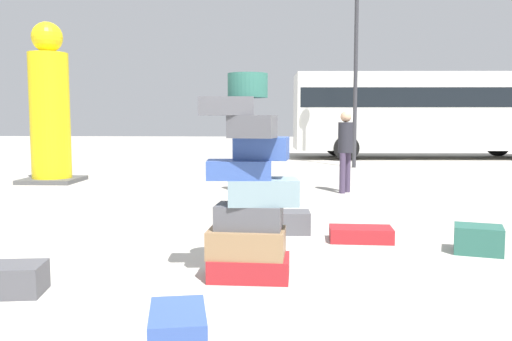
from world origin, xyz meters
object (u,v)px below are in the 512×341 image
object	(u,v)px
suitcase_maroon_behind_tower	(361,234)
parked_bus	(428,109)
suitcase_charcoal_upright_blue	(287,222)
person_tourist_with_camera	(345,144)
yellow_dummy_statue	(50,112)
lamp_post	(356,25)
suitcase_tower	(250,198)
person_bearded_onlooker	(245,142)
suitcase_teal_white_trunk	(478,239)
suitcase_charcoal_left_side	(12,279)

from	to	relation	value
suitcase_maroon_behind_tower	parked_bus	distance (m)	14.87
suitcase_charcoal_upright_blue	person_tourist_with_camera	xyz separation A→B (m)	(1.16, 3.89, 0.83)
yellow_dummy_statue	lamp_post	bearing A→B (deg)	29.29
suitcase_tower	suitcase_maroon_behind_tower	bearing A→B (deg)	51.74
parked_bus	lamp_post	xyz separation A→B (m)	(-3.23, -4.09, 2.43)
suitcase_charcoal_upright_blue	person_bearded_onlooker	xyz separation A→B (m)	(-0.83, 3.76, 0.88)
suitcase_tower	person_bearded_onlooker	world-z (taller)	suitcase_tower
suitcase_tower	person_tourist_with_camera	bearing A→B (deg)	75.60
person_tourist_with_camera	yellow_dummy_statue	distance (m)	6.86
yellow_dummy_statue	parked_bus	size ratio (longest dim) A/B	0.37
suitcase_charcoal_upright_blue	person_tourist_with_camera	bearing A→B (deg)	70.99
person_bearded_onlooker	suitcase_teal_white_trunk	bearing A→B (deg)	4.72
suitcase_charcoal_upright_blue	suitcase_tower	bearing A→B (deg)	-102.27
suitcase_maroon_behind_tower	suitcase_charcoal_upright_blue	bearing A→B (deg)	156.19
suitcase_charcoal_left_side	suitcase_tower	bearing A→B (deg)	8.42
suitcase_tower	suitcase_teal_white_trunk	xyz separation A→B (m)	(2.46, 1.08, -0.60)
person_bearded_onlooker	lamp_post	size ratio (longest dim) A/B	0.26
suitcase_teal_white_trunk	lamp_post	distance (m)	11.28
suitcase_tower	parked_bus	distance (m)	16.70
yellow_dummy_statue	lamp_post	world-z (taller)	lamp_post
suitcase_charcoal_left_side	yellow_dummy_statue	world-z (taller)	yellow_dummy_statue
suitcase_maroon_behind_tower	parked_bus	xyz separation A→B (m)	(4.39, 14.10, 1.75)
suitcase_charcoal_upright_blue	parked_bus	size ratio (longest dim) A/B	0.06
suitcase_tower	person_bearded_onlooker	distance (m)	5.80
suitcase_charcoal_left_side	person_bearded_onlooker	xyz separation A→B (m)	(1.49, 6.35, 0.90)
suitcase_maroon_behind_tower	person_bearded_onlooker	distance (m)	4.64
suitcase_tower	parked_bus	world-z (taller)	parked_bus
suitcase_maroon_behind_tower	person_bearded_onlooker	size ratio (longest dim) A/B	0.44
suitcase_maroon_behind_tower	yellow_dummy_statue	size ratio (longest dim) A/B	0.20
parked_bus	lamp_post	distance (m)	5.75
suitcase_teal_white_trunk	person_bearded_onlooker	xyz separation A→B (m)	(-2.95, 4.70, 0.87)
suitcase_charcoal_left_side	lamp_post	distance (m)	13.57
suitcase_maroon_behind_tower	suitcase_charcoal_upright_blue	xyz separation A→B (m)	(-0.89, 0.43, 0.06)
suitcase_tower	suitcase_teal_white_trunk	size ratio (longest dim) A/B	3.75
suitcase_charcoal_upright_blue	suitcase_charcoal_left_side	bearing A→B (deg)	-134.36
suitcase_charcoal_upright_blue	lamp_post	size ratio (longest dim) A/B	0.09
suitcase_charcoal_left_side	lamp_post	size ratio (longest dim) A/B	0.08
suitcase_teal_white_trunk	suitcase_charcoal_left_side	xyz separation A→B (m)	(-4.44, -1.65, -0.02)
suitcase_teal_white_trunk	parked_bus	distance (m)	15.04
suitcase_maroon_behind_tower	suitcase_tower	bearing A→B (deg)	-126.23
suitcase_charcoal_upright_blue	parked_bus	bearing A→B (deg)	66.49
suitcase_charcoal_left_side	person_tourist_with_camera	distance (m)	7.41
person_tourist_with_camera	suitcase_charcoal_left_side	bearing A→B (deg)	4.62
person_bearded_onlooker	parked_bus	world-z (taller)	parked_bus
suitcase_teal_white_trunk	person_bearded_onlooker	bearing A→B (deg)	138.91
suitcase_tower	suitcase_charcoal_left_side	distance (m)	2.15
suitcase_maroon_behind_tower	lamp_post	distance (m)	10.90
suitcase_charcoal_left_side	yellow_dummy_statue	xyz separation A→B (m)	(-3.18, 7.91, 1.51)
lamp_post	suitcase_charcoal_upright_blue	bearing A→B (deg)	-102.12
parked_bus	suitcase_charcoal_left_side	bearing A→B (deg)	-117.80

